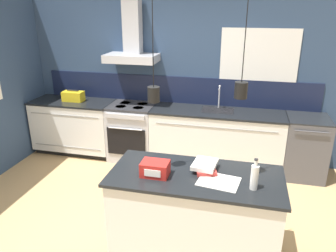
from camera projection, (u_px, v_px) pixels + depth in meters
ground_plane at (139, 223)px, 3.85m from camera, size 16.00×16.00×0.00m
wall_back at (174, 75)px, 5.21m from camera, size 5.60×2.43×2.60m
counter_run_left at (75, 126)px, 5.60m from camera, size 1.37×0.64×0.91m
counter_run_sink at (216, 139)px, 5.08m from camera, size 2.01×0.64×1.27m
oven_range at (133, 132)px, 5.37m from camera, size 0.72×0.66×0.91m
dishwasher at (304, 147)px, 4.80m from camera, size 0.59×0.65×0.91m
kitchen_island at (194, 215)px, 3.25m from camera, size 1.64×0.77×0.91m
bottle_on_island at (254, 177)px, 2.81m from camera, size 0.07×0.07×0.29m
book_stack at (205, 166)px, 3.16m from camera, size 0.26×0.31×0.08m
red_supply_box at (155, 169)px, 3.06m from camera, size 0.26×0.19×0.14m
paper_pile at (219, 181)px, 2.96m from camera, size 0.40×0.34×0.01m
yellow_toolbox at (73, 96)px, 5.41m from camera, size 0.34×0.18×0.19m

